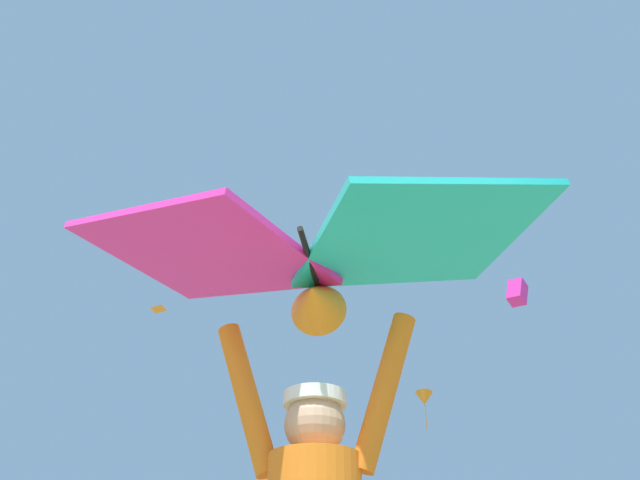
{
  "coord_description": "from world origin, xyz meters",
  "views": [
    {
      "loc": [
        0.29,
        -2.21,
        0.72
      ],
      "look_at": [
        0.24,
        1.95,
        3.38
      ],
      "focal_mm": 37.94,
      "sensor_mm": 36.0,
      "label": 1
    }
  ],
  "objects_px": {
    "held_stunt_kite": "(312,257)",
    "distant_kite_purple_high_right": "(209,215)",
    "distant_kite_orange_high_left": "(424,399)",
    "distant_kite_magenta_far_center": "(517,292)",
    "distant_kite_orange_low_left": "(158,309)"
  },
  "relations": [
    {
      "from": "held_stunt_kite",
      "to": "distant_kite_orange_low_left",
      "type": "xyz_separation_m",
      "value": [
        -10.02,
        33.67,
        16.84
      ]
    },
    {
      "from": "distant_kite_orange_high_left",
      "to": "held_stunt_kite",
      "type": "bearing_deg",
      "value": -99.39
    },
    {
      "from": "distant_kite_orange_low_left",
      "to": "distant_kite_purple_high_right",
      "type": "height_order",
      "value": "distant_kite_purple_high_right"
    },
    {
      "from": "distant_kite_orange_low_left",
      "to": "distant_kite_orange_high_left",
      "type": "height_order",
      "value": "distant_kite_orange_low_left"
    },
    {
      "from": "distant_kite_orange_low_left",
      "to": "distant_kite_magenta_far_center",
      "type": "xyz_separation_m",
      "value": [
        16.79,
        -14.97,
        -7.03
      ]
    },
    {
      "from": "held_stunt_kite",
      "to": "distant_kite_purple_high_right",
      "type": "relative_size",
      "value": 2.55
    },
    {
      "from": "distant_kite_purple_high_right",
      "to": "distant_kite_magenta_far_center",
      "type": "relative_size",
      "value": 0.78
    },
    {
      "from": "held_stunt_kite",
      "to": "distant_kite_purple_high_right",
      "type": "height_order",
      "value": "distant_kite_purple_high_right"
    },
    {
      "from": "distant_kite_magenta_far_center",
      "to": "distant_kite_purple_high_right",
      "type": "bearing_deg",
      "value": 154.73
    },
    {
      "from": "distant_kite_purple_high_right",
      "to": "distant_kite_orange_high_left",
      "type": "distance_m",
      "value": 13.62
    },
    {
      "from": "distant_kite_magenta_far_center",
      "to": "distant_kite_orange_high_left",
      "type": "xyz_separation_m",
      "value": [
        -2.88,
        4.84,
        -2.15
      ]
    },
    {
      "from": "distant_kite_magenta_far_center",
      "to": "distant_kite_orange_high_left",
      "type": "relative_size",
      "value": 0.65
    },
    {
      "from": "distant_kite_magenta_far_center",
      "to": "distant_kite_orange_high_left",
      "type": "distance_m",
      "value": 6.03
    },
    {
      "from": "held_stunt_kite",
      "to": "distant_kite_magenta_far_center",
      "type": "relative_size",
      "value": 2.0
    },
    {
      "from": "held_stunt_kite",
      "to": "distant_kite_purple_high_right",
      "type": "xyz_separation_m",
      "value": [
        -5.65,
        24.56,
        17.33
      ]
    }
  ]
}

